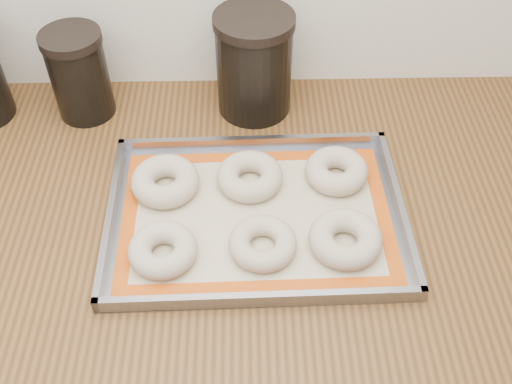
{
  "coord_description": "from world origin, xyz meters",
  "views": [
    {
      "loc": [
        0.22,
        1.03,
        1.62
      ],
      "look_at": [
        0.23,
        1.64,
        0.96
      ],
      "focal_mm": 42.0,
      "sensor_mm": 36.0,
      "label": 1
    }
  ],
  "objects_px": {
    "baking_tray": "(256,215)",
    "bagel_front_mid": "(263,243)",
    "bagel_front_left": "(163,250)",
    "bagel_front_right": "(345,239)",
    "canister_mid": "(79,74)",
    "bagel_back_mid": "(250,176)",
    "bagel_back_right": "(337,171)",
    "bagel_back_left": "(165,181)",
    "canister_right": "(254,64)"
  },
  "relations": [
    {
      "from": "baking_tray",
      "to": "bagel_front_mid",
      "type": "bearing_deg",
      "value": -82.82
    },
    {
      "from": "bagel_front_left",
      "to": "bagel_front_mid",
      "type": "height_order",
      "value": "bagel_front_left"
    },
    {
      "from": "bagel_front_right",
      "to": "canister_mid",
      "type": "height_order",
      "value": "canister_mid"
    },
    {
      "from": "canister_mid",
      "to": "bagel_front_left",
      "type": "bearing_deg",
      "value": -63.91
    },
    {
      "from": "bagel_front_right",
      "to": "bagel_back_mid",
      "type": "distance_m",
      "value": 0.19
    },
    {
      "from": "bagel_front_left",
      "to": "bagel_back_right",
      "type": "height_order",
      "value": "bagel_back_right"
    },
    {
      "from": "baking_tray",
      "to": "bagel_front_right",
      "type": "relative_size",
      "value": 4.26
    },
    {
      "from": "bagel_front_right",
      "to": "bagel_back_mid",
      "type": "xyz_separation_m",
      "value": [
        -0.14,
        0.13,
        -0.0
      ]
    },
    {
      "from": "baking_tray",
      "to": "bagel_front_left",
      "type": "bearing_deg",
      "value": -150.75
    },
    {
      "from": "bagel_front_left",
      "to": "canister_mid",
      "type": "xyz_separation_m",
      "value": [
        -0.17,
        0.35,
        0.06
      ]
    },
    {
      "from": "bagel_front_left",
      "to": "canister_mid",
      "type": "height_order",
      "value": "canister_mid"
    },
    {
      "from": "bagel_back_left",
      "to": "canister_mid",
      "type": "distance_m",
      "value": 0.27
    },
    {
      "from": "bagel_back_left",
      "to": "canister_mid",
      "type": "height_order",
      "value": "canister_mid"
    },
    {
      "from": "bagel_front_right",
      "to": "bagel_back_left",
      "type": "bearing_deg",
      "value": 155.8
    },
    {
      "from": "bagel_back_mid",
      "to": "canister_right",
      "type": "height_order",
      "value": "canister_right"
    },
    {
      "from": "bagel_front_left",
      "to": "bagel_back_mid",
      "type": "bearing_deg",
      "value": 48.79
    },
    {
      "from": "bagel_front_right",
      "to": "canister_right",
      "type": "height_order",
      "value": "canister_right"
    },
    {
      "from": "bagel_back_left",
      "to": "bagel_back_right",
      "type": "bearing_deg",
      "value": 3.74
    },
    {
      "from": "baking_tray",
      "to": "bagel_back_right",
      "type": "xyz_separation_m",
      "value": [
        0.13,
        0.08,
        0.02
      ]
    },
    {
      "from": "bagel_back_left",
      "to": "bagel_front_mid",
      "type": "bearing_deg",
      "value": -39.82
    },
    {
      "from": "bagel_back_right",
      "to": "canister_right",
      "type": "bearing_deg",
      "value": 123.38
    },
    {
      "from": "bagel_front_left",
      "to": "bagel_back_right",
      "type": "xyz_separation_m",
      "value": [
        0.27,
        0.16,
        0.0
      ]
    },
    {
      "from": "bagel_back_left",
      "to": "canister_mid",
      "type": "bearing_deg",
      "value": 127.76
    },
    {
      "from": "bagel_front_left",
      "to": "bagel_back_left",
      "type": "distance_m",
      "value": 0.14
    },
    {
      "from": "bagel_front_left",
      "to": "bagel_back_right",
      "type": "distance_m",
      "value": 0.31
    },
    {
      "from": "baking_tray",
      "to": "bagel_front_right",
      "type": "xyz_separation_m",
      "value": [
        0.13,
        -0.06,
        0.02
      ]
    },
    {
      "from": "bagel_back_mid",
      "to": "bagel_back_right",
      "type": "height_order",
      "value": "bagel_back_right"
    },
    {
      "from": "baking_tray",
      "to": "bagel_back_left",
      "type": "height_order",
      "value": "bagel_back_left"
    },
    {
      "from": "bagel_front_right",
      "to": "canister_right",
      "type": "relative_size",
      "value": 0.58
    },
    {
      "from": "canister_mid",
      "to": "canister_right",
      "type": "distance_m",
      "value": 0.31
    },
    {
      "from": "bagel_back_mid",
      "to": "baking_tray",
      "type": "bearing_deg",
      "value": -82.92
    },
    {
      "from": "canister_right",
      "to": "baking_tray",
      "type": "bearing_deg",
      "value": -90.55
    },
    {
      "from": "bagel_front_left",
      "to": "canister_right",
      "type": "distance_m",
      "value": 0.39
    },
    {
      "from": "bagel_front_mid",
      "to": "bagel_back_mid",
      "type": "distance_m",
      "value": 0.14
    },
    {
      "from": "bagel_back_mid",
      "to": "bagel_back_right",
      "type": "relative_size",
      "value": 1.04
    },
    {
      "from": "bagel_back_left",
      "to": "bagel_back_right",
      "type": "distance_m",
      "value": 0.28
    },
    {
      "from": "bagel_front_mid",
      "to": "canister_mid",
      "type": "xyz_separation_m",
      "value": [
        -0.32,
        0.34,
        0.06
      ]
    },
    {
      "from": "bagel_back_mid",
      "to": "canister_right",
      "type": "relative_size",
      "value": 0.57
    },
    {
      "from": "bagel_front_left",
      "to": "canister_mid",
      "type": "bearing_deg",
      "value": 116.09
    },
    {
      "from": "bagel_back_left",
      "to": "bagel_back_mid",
      "type": "bearing_deg",
      "value": 3.8
    },
    {
      "from": "canister_right",
      "to": "bagel_back_mid",
      "type": "bearing_deg",
      "value": -93.13
    },
    {
      "from": "baking_tray",
      "to": "bagel_back_mid",
      "type": "distance_m",
      "value": 0.07
    },
    {
      "from": "baking_tray",
      "to": "bagel_back_right",
      "type": "height_order",
      "value": "bagel_back_right"
    },
    {
      "from": "bagel_front_right",
      "to": "bagel_back_right",
      "type": "xyz_separation_m",
      "value": [
        0.0,
        0.14,
        0.0
      ]
    },
    {
      "from": "bagel_front_mid",
      "to": "bagel_back_right",
      "type": "bearing_deg",
      "value": 49.42
    },
    {
      "from": "baking_tray",
      "to": "bagel_front_mid",
      "type": "xyz_separation_m",
      "value": [
        0.01,
        -0.07,
        0.01
      ]
    },
    {
      "from": "bagel_front_mid",
      "to": "bagel_back_left",
      "type": "bearing_deg",
      "value": 140.18
    },
    {
      "from": "canister_right",
      "to": "bagel_front_left",
      "type": "bearing_deg",
      "value": -111.54
    },
    {
      "from": "bagel_front_left",
      "to": "bagel_front_mid",
      "type": "relative_size",
      "value": 1.01
    },
    {
      "from": "bagel_front_right",
      "to": "bagel_back_left",
      "type": "xyz_separation_m",
      "value": [
        -0.28,
        0.12,
        0.0
      ]
    }
  ]
}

